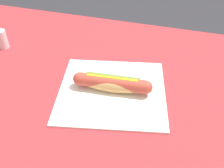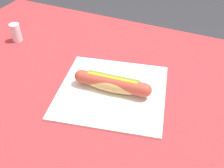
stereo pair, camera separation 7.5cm
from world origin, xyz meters
name	(u,v)px [view 2 (the right image)]	position (x,y,z in m)	size (l,w,h in m)	color
dining_table	(86,120)	(0.00, 0.00, 0.63)	(1.25, 0.95, 0.76)	brown
paper_wrapper	(112,91)	(0.08, 0.03, 0.76)	(0.31, 0.29, 0.01)	white
hot_dog	(112,83)	(0.08, 0.03, 0.79)	(0.23, 0.06, 0.05)	tan
salt_shaker	(16,32)	(-0.37, 0.16, 0.79)	(0.04, 0.04, 0.07)	silver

